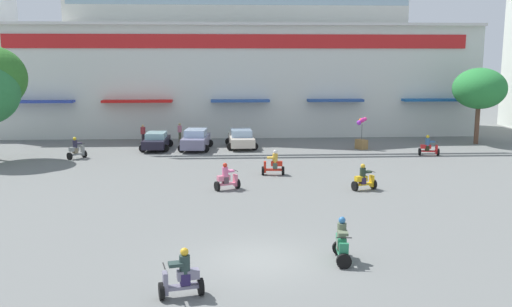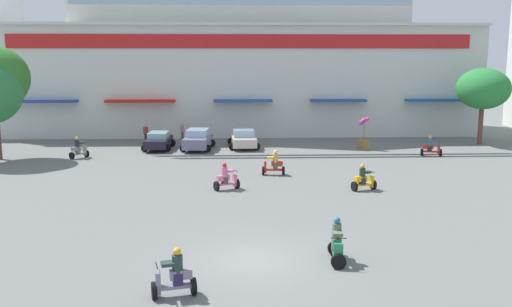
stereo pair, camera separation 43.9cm
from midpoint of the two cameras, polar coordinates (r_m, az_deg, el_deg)
ground_plane at (r=32.31m, az=-0.63°, el=-2.74°), size 128.00×128.00×0.00m
colonial_building at (r=54.07m, az=-1.38°, el=11.28°), size 43.38×15.14×18.86m
plaza_tree_1 at (r=48.86m, az=22.59°, el=6.17°), size 4.22×4.56×6.24m
parked_car_0 at (r=43.56m, az=-9.71°, el=1.32°), size 2.35×4.09×1.35m
parked_car_1 at (r=43.08m, az=-5.71°, el=1.46°), size 2.63×4.45×1.59m
parked_car_2 at (r=43.78m, az=-1.02°, el=1.56°), size 2.56×4.42×1.45m
scooter_rider_0 at (r=30.29m, az=11.43°, el=-2.65°), size 1.42×0.93×1.45m
scooter_rider_1 at (r=41.03m, az=-17.51°, el=0.42°), size 1.27×1.36×1.57m
scooter_rider_2 at (r=16.95m, az=-7.64°, el=-12.45°), size 1.40×0.81×1.52m
scooter_rider_4 at (r=42.13m, az=17.86°, el=0.59°), size 1.52×0.79×1.51m
scooter_rider_5 at (r=29.85m, az=-2.66°, el=-2.60°), size 1.45×1.07×1.49m
scooter_rider_7 at (r=19.72m, az=8.96°, el=-9.17°), size 0.65×1.52×1.58m
scooter_rider_8 at (r=33.58m, az=2.22°, el=-1.16°), size 1.39×0.58×1.55m
pedestrian_0 at (r=46.98m, az=-7.33°, el=2.29°), size 0.49×0.49×1.64m
pedestrian_1 at (r=46.85m, az=-11.03°, el=2.11°), size 0.46×0.46×1.58m
balloon_vendor_cart at (r=43.79m, az=11.31°, el=1.66°), size 0.93×1.07×2.51m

